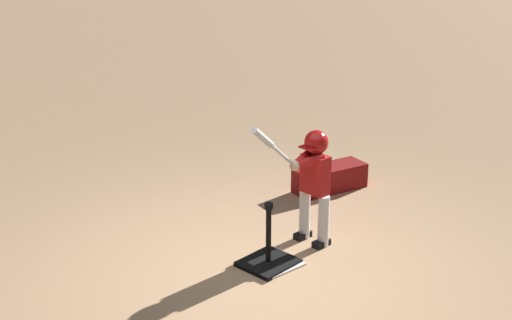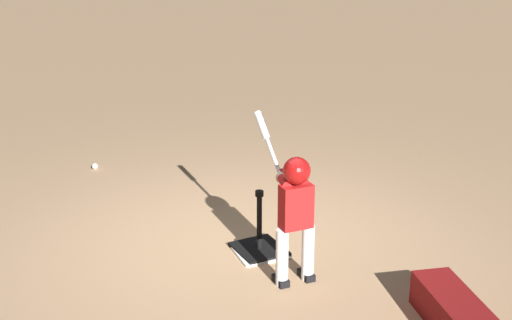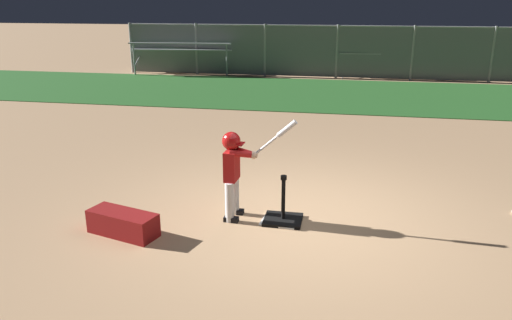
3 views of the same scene
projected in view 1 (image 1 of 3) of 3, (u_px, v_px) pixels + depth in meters
The scene contains 5 objects.
ground_plane at pixel (258, 279), 6.16m from camera, with size 90.00×90.00×0.00m, color tan.
home_plate at pixel (272, 263), 6.41m from camera, with size 0.44×0.44×0.02m, color white.
batting_tee at pixel (268, 258), 6.38m from camera, with size 0.47×0.42×0.60m.
batter_child at pixel (313, 173), 6.58m from camera, with size 0.91×0.35×1.31m.
equipment_bag at pixel (330, 178), 8.03m from camera, with size 0.84×0.32×0.28m, color maroon.
Camera 1 is at (3.97, 3.72, 3.07)m, focal length 50.00 mm.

